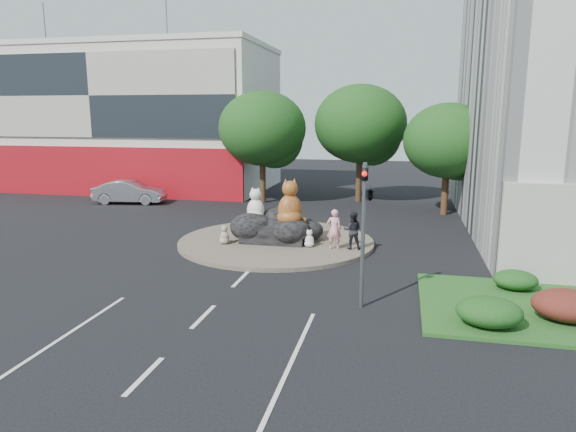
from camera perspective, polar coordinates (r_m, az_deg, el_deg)
name	(u,v)px	position (r m, az deg, el deg)	size (l,w,h in m)	color
ground	(203,317)	(17.43, -9.39, -10.99)	(120.00, 120.00, 0.00)	black
roundabout_island	(276,242)	(26.47, -1.32, -2.86)	(10.00, 10.00, 0.20)	brown
rock_plinth	(276,231)	(26.34, -1.33, -1.70)	(3.20, 2.60, 0.90)	black
shophouse_block	(130,118)	(49.19, -17.15, 10.33)	(25.20, 12.30, 17.40)	silver
grass_verge	(573,312)	(19.92, 29.14, -9.25)	(10.00, 6.00, 0.12)	#1F511B
tree_left	(263,132)	(38.36, -2.75, 9.29)	(6.46, 6.46, 8.27)	#382314
tree_mid	(361,128)	(39.12, 8.13, 9.68)	(6.84, 6.84, 8.76)	#382314
tree_right	(449,144)	(35.15, 17.43, 7.61)	(5.70, 5.70, 7.30)	#382314
hedge_near_green	(489,312)	(17.23, 21.46, -9.88)	(2.00, 1.60, 0.90)	#143C13
hedge_red	(568,305)	(18.70, 28.68, -8.70)	(2.20, 1.76, 0.99)	#541B16
hedge_back_green	(516,280)	(21.07, 23.96, -6.50)	(1.60, 1.28, 0.72)	#143C13
traffic_light	(367,204)	(17.20, 8.76, 1.31)	(0.44, 1.24, 5.00)	#595B60
street_lamp	(569,164)	(23.94, 28.73, 5.08)	(2.34, 0.22, 8.06)	#595B60
cat_white	(256,204)	(26.45, -3.62, 1.31)	(1.08, 0.93, 1.79)	silver
cat_tabby	(290,202)	(25.50, 0.22, 1.59)	(1.41, 1.22, 2.35)	#B27A25
kitten_calico	(224,234)	(25.75, -7.07, -2.02)	(0.57, 0.50, 0.96)	beige
kitten_white	(309,238)	(24.99, 2.39, -2.45)	(0.53, 0.46, 0.88)	silver
pedestrian_pink	(334,229)	(24.57, 5.15, -1.46)	(0.70, 0.46, 1.93)	pink
pedestrian_dark	(353,230)	(24.66, 7.19, -1.59)	(0.89, 0.69, 1.82)	black
parked_car	(129,192)	(40.04, -17.21, 2.57)	(1.82, 5.23, 1.72)	#A5A6AC
litter_bin	(480,310)	(17.58, 20.55, -9.78)	(0.55, 0.55, 0.68)	black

